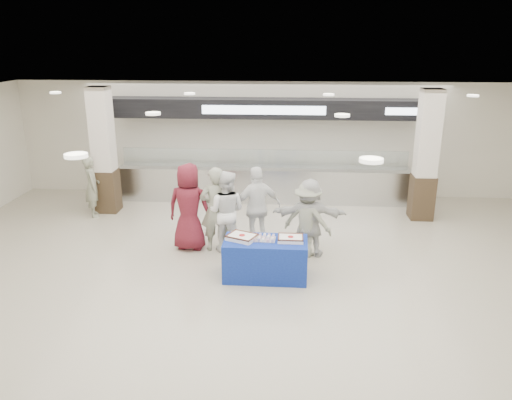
# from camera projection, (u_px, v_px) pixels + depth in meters

# --- Properties ---
(ground) EXTENTS (14.00, 14.00, 0.00)m
(ground) POSITION_uv_depth(u_px,v_px,m) (248.00, 293.00, 8.85)
(ground) COLOR #BCB6A0
(ground) RESTS_ON ground
(serving_line) EXTENTS (8.70, 0.85, 2.80)m
(serving_line) POSITION_uv_depth(u_px,v_px,m) (264.00, 160.00, 13.61)
(serving_line) COLOR silver
(serving_line) RESTS_ON ground
(column_left) EXTENTS (0.55, 0.55, 3.20)m
(column_left) POSITION_uv_depth(u_px,v_px,m) (104.00, 154.00, 12.62)
(column_left) COLOR #322517
(column_left) RESTS_ON ground
(column_right) EXTENTS (0.55, 0.55, 3.20)m
(column_right) POSITION_uv_depth(u_px,v_px,m) (426.00, 159.00, 12.10)
(column_right) COLOR #322517
(column_right) RESTS_ON ground
(display_table) EXTENTS (1.56, 0.80, 0.75)m
(display_table) POSITION_uv_depth(u_px,v_px,m) (265.00, 259.00, 9.34)
(display_table) COLOR #163298
(display_table) RESTS_ON ground
(sheet_cake_left) EXTENTS (0.63, 0.57, 0.10)m
(sheet_cake_left) POSITION_uv_depth(u_px,v_px,m) (242.00, 237.00, 9.26)
(sheet_cake_left) COLOR white
(sheet_cake_left) RESTS_ON display_table
(sheet_cake_right) EXTENTS (0.47, 0.37, 0.10)m
(sheet_cake_right) POSITION_uv_depth(u_px,v_px,m) (291.00, 238.00, 9.20)
(sheet_cake_right) COLOR white
(sheet_cake_right) RESTS_ON display_table
(cupcake_tray) EXTENTS (0.44, 0.34, 0.07)m
(cupcake_tray) POSITION_uv_depth(u_px,v_px,m) (264.00, 238.00, 9.25)
(cupcake_tray) COLOR #B7B7BC
(cupcake_tray) RESTS_ON display_table
(civilian_maroon) EXTENTS (0.97, 0.69, 1.87)m
(civilian_maroon) POSITION_uv_depth(u_px,v_px,m) (189.00, 207.00, 10.48)
(civilian_maroon) COLOR maroon
(civilian_maroon) RESTS_ON ground
(soldier_a) EXTENTS (0.76, 0.60, 1.81)m
(soldier_a) POSITION_uv_depth(u_px,v_px,m) (216.00, 209.00, 10.44)
(soldier_a) COLOR gray
(soldier_a) RESTS_ON ground
(chef_tall) EXTENTS (0.94, 0.79, 1.74)m
(chef_tall) POSITION_uv_depth(u_px,v_px,m) (226.00, 211.00, 10.42)
(chef_tall) COLOR white
(chef_tall) RESTS_ON ground
(chef_short) EXTENTS (1.13, 0.81, 1.78)m
(chef_short) POSITION_uv_depth(u_px,v_px,m) (257.00, 207.00, 10.60)
(chef_short) COLOR white
(chef_short) RESTS_ON ground
(soldier_b) EXTENTS (1.16, 0.91, 1.57)m
(soldier_b) POSITION_uv_depth(u_px,v_px,m) (307.00, 220.00, 10.19)
(soldier_b) COLOR gray
(soldier_b) RESTS_ON ground
(civilian_white) EXTENTS (1.54, 0.53, 1.65)m
(civilian_white) POSITION_uv_depth(u_px,v_px,m) (309.00, 217.00, 10.19)
(civilian_white) COLOR silver
(civilian_white) RESTS_ON ground
(soldier_bg) EXTENTS (0.58, 0.67, 1.56)m
(soldier_bg) POSITION_uv_depth(u_px,v_px,m) (92.00, 186.00, 12.49)
(soldier_bg) COLOR gray
(soldier_bg) RESTS_ON ground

